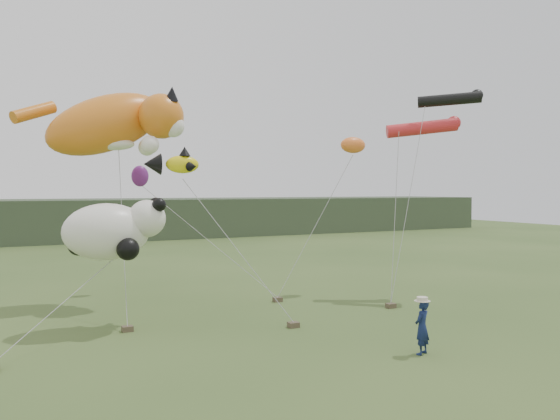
{
  "coord_description": "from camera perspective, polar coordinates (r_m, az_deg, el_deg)",
  "views": [
    {
      "loc": [
        -9.69,
        -13.78,
        4.99
      ],
      "look_at": [
        -1.28,
        3.0,
        4.29
      ],
      "focal_mm": 35.0,
      "sensor_mm": 36.0,
      "label": 1
    }
  ],
  "objects": [
    {
      "name": "ground",
      "position": [
        17.57,
        8.41,
        -14.38
      ],
      "size": [
        120.0,
        120.0,
        0.0
      ],
      "primitive_type": "plane",
      "color": "#385123",
      "rests_on": "ground"
    },
    {
      "name": "headland",
      "position": [
        58.92,
        -20.17,
        -0.98
      ],
      "size": [
        90.0,
        13.0,
        4.0
      ],
      "color": "#2D3D28",
      "rests_on": "ground"
    },
    {
      "name": "festival_attendant",
      "position": [
        17.4,
        14.62,
        -11.76
      ],
      "size": [
        0.71,
        0.61,
        1.66
      ],
      "primitive_type": "imported",
      "rotation": [
        0.0,
        0.0,
        3.57
      ],
      "color": "#131F48",
      "rests_on": "ground"
    },
    {
      "name": "sandbag_anchors",
      "position": [
        20.71,
        -4.66,
        -11.53
      ],
      "size": [
        15.24,
        5.13,
        0.19
      ],
      "color": "brown",
      "rests_on": "ground"
    },
    {
      "name": "cat_kite",
      "position": [
        25.05,
        -16.57,
        8.71
      ],
      "size": [
        6.98,
        3.73,
        4.04
      ],
      "color": "orange",
      "rests_on": "ground"
    },
    {
      "name": "fish_kite",
      "position": [
        21.25,
        -11.28,
        4.77
      ],
      "size": [
        2.11,
        1.42,
        1.09
      ],
      "color": "yellow",
      "rests_on": "ground"
    },
    {
      "name": "tube_kites",
      "position": [
        27.16,
        16.17,
        9.38
      ],
      "size": [
        3.98,
        3.13,
        2.26
      ],
      "color": "black",
      "rests_on": "ground"
    },
    {
      "name": "panda_kite",
      "position": [
        20.26,
        -17.01,
        -2.02
      ],
      "size": [
        3.56,
        2.3,
        2.21
      ],
      "color": "white",
      "rests_on": "ground"
    },
    {
      "name": "misc_kites",
      "position": [
        26.84,
        -0.41,
        5.63
      ],
      "size": [
        10.54,
        5.1,
        2.44
      ],
      "color": "orange",
      "rests_on": "ground"
    }
  ]
}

